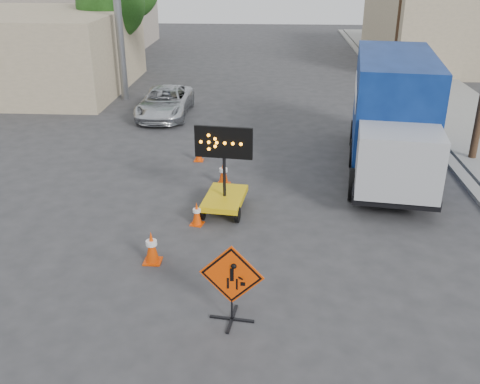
# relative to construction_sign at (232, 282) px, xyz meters

# --- Properties ---
(ground) EXTENTS (100.00, 100.00, 0.00)m
(ground) POSITION_rel_construction_sign_xyz_m (-0.22, -0.53, -0.90)
(ground) COLOR #2D2D30
(ground) RESTS_ON ground
(curb_right) EXTENTS (0.40, 60.00, 0.12)m
(curb_right) POSITION_rel_construction_sign_xyz_m (6.98, 14.47, -0.84)
(curb_right) COLOR gray
(curb_right) RESTS_ON ground
(sidewalk_right) EXTENTS (4.00, 60.00, 0.15)m
(sidewalk_right) POSITION_rel_construction_sign_xyz_m (9.28, 14.47, -0.82)
(sidewalk_right) COLOR gray
(sidewalk_right) RESTS_ON ground
(storefront_left_far) EXTENTS (12.00, 10.00, 4.40)m
(storefront_left_far) POSITION_rel_construction_sign_xyz_m (-15.22, 33.47, 1.30)
(storefront_left_far) COLOR #A29687
(storefront_left_far) RESTS_ON ground
(building_right_far) EXTENTS (10.00, 14.00, 4.60)m
(building_right_far) POSITION_rel_construction_sign_xyz_m (12.78, 29.47, 1.40)
(building_right_far) COLOR tan
(building_right_far) RESTS_ON ground
(tree_left_near) EXTENTS (3.71, 3.71, 6.03)m
(tree_left_near) POSITION_rel_construction_sign_xyz_m (-8.22, 21.47, 3.27)
(tree_left_near) COLOR #402B1B
(tree_left_near) RESTS_ON ground
(construction_sign) EXTENTS (1.27, 0.91, 1.70)m
(construction_sign) POSITION_rel_construction_sign_xyz_m (0.00, 0.00, 0.00)
(construction_sign) COLOR black
(construction_sign) RESTS_ON ground
(arrow_board) EXTENTS (1.59, 1.87, 2.51)m
(arrow_board) POSITION_rel_construction_sign_xyz_m (-0.58, 4.94, -0.32)
(arrow_board) COLOR gold
(arrow_board) RESTS_ON ground
(pickup_truck) EXTENTS (2.14, 4.59, 1.27)m
(pickup_truck) POSITION_rel_construction_sign_xyz_m (-4.10, 14.51, -0.26)
(pickup_truck) COLOR silver
(pickup_truck) RESTS_ON ground
(box_truck) EXTENTS (3.35, 8.12, 3.73)m
(box_truck) POSITION_rel_construction_sign_xyz_m (4.60, 8.48, 0.79)
(box_truck) COLOR black
(box_truck) RESTS_ON ground
(cone_a) EXTENTS (0.41, 0.41, 0.81)m
(cone_a) POSITION_rel_construction_sign_xyz_m (-2.05, 2.08, -0.49)
(cone_a) COLOR #D93C04
(cone_a) RESTS_ON ground
(cone_b) EXTENTS (0.40, 0.40, 0.66)m
(cone_b) POSITION_rel_construction_sign_xyz_m (-1.25, 4.07, -0.57)
(cone_b) COLOR #D93C04
(cone_b) RESTS_ON ground
(cone_c) EXTENTS (0.44, 0.44, 0.80)m
(cone_c) POSITION_rel_construction_sign_xyz_m (-0.78, 6.81, -0.50)
(cone_c) COLOR #D93C04
(cone_c) RESTS_ON ground
(cone_d) EXTENTS (0.33, 0.33, 0.64)m
(cone_d) POSITION_rel_construction_sign_xyz_m (-1.85, 8.92, -0.58)
(cone_d) COLOR #D93C04
(cone_d) RESTS_ON ground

